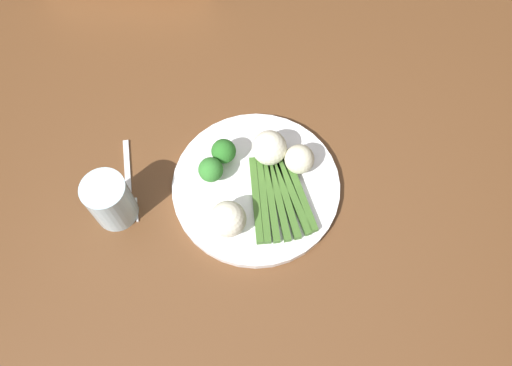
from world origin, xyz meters
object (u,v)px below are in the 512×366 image
object	(u,v)px
asparagus_bundle	(278,196)
cauliflower_front_left	(299,159)
fork	(128,182)
chair	(152,28)
dining_table	(239,215)
cauliflower_left	(228,219)
broccoli_outer_edge	(224,151)
plate	(256,186)
broccoli_right	(211,170)
cauliflower_near_center	(269,148)
water_glass	(110,201)

from	to	relation	value
asparagus_bundle	cauliflower_front_left	distance (m)	0.08
fork	chair	bearing A→B (deg)	176.09
cauliflower_front_left	dining_table	bearing A→B (deg)	24.68
cauliflower_front_left	cauliflower_left	bearing A→B (deg)	43.23
broccoli_outer_edge	cauliflower_front_left	distance (m)	0.13
plate	broccoli_right	distance (m)	0.09
cauliflower_front_left	asparagus_bundle	bearing A→B (deg)	58.77
cauliflower_near_center	water_glass	xyz separation A→B (m)	(0.26, 0.10, 0.00)
chair	cauliflower_near_center	bearing A→B (deg)	122.67
chair	fork	xyz separation A→B (m)	(-0.06, 0.58, 0.24)
chair	cauliflower_front_left	world-z (taller)	chair
dining_table	fork	xyz separation A→B (m)	(0.19, -0.02, 0.10)
broccoli_right	fork	distance (m)	0.16
broccoli_outer_edge	water_glass	distance (m)	0.21
dining_table	cauliflower_front_left	distance (m)	0.18
dining_table	chair	distance (m)	0.67
broccoli_outer_edge	cauliflower_front_left	size ratio (longest dim) A/B	1.02
plate	cauliflower_near_center	xyz separation A→B (m)	(-0.02, -0.06, 0.04)
chair	broccoli_outer_edge	distance (m)	0.65
chair	plate	world-z (taller)	chair
dining_table	asparagus_bundle	xyz separation A→B (m)	(-0.07, 0.01, 0.12)
water_glass	chair	bearing A→B (deg)	-85.86
water_glass	cauliflower_front_left	bearing A→B (deg)	-165.29
asparagus_bundle	cauliflower_left	bearing A→B (deg)	-69.10
cauliflower_left	fork	world-z (taller)	cauliflower_left
asparagus_bundle	cauliflower_left	size ratio (longest dim) A/B	2.81
plate	broccoli_outer_edge	distance (m)	0.08
cauliflower_near_center	cauliflower_front_left	xyz separation A→B (m)	(-0.05, 0.02, -0.00)
broccoli_outer_edge	broccoli_right	bearing A→B (deg)	59.95
cauliflower_front_left	broccoli_right	bearing A→B (deg)	8.80
dining_table	cauliflower_front_left	bearing A→B (deg)	-155.32
broccoli_outer_edge	cauliflower_front_left	xyz separation A→B (m)	(-0.13, 0.01, -0.00)
cauliflower_front_left	plate	bearing A→B (deg)	25.61
cauliflower_near_center	cauliflower_left	xyz separation A→B (m)	(0.07, 0.13, -0.00)
fork	water_glass	distance (m)	0.08
plate	broccoli_right	size ratio (longest dim) A/B	5.58
plate	asparagus_bundle	distance (m)	0.05
chair	broccoli_outer_edge	world-z (taller)	chair
asparagus_bundle	broccoli_outer_edge	xyz separation A→B (m)	(0.09, -0.07, 0.02)
plate	chair	bearing A→B (deg)	-64.20
cauliflower_left	water_glass	size ratio (longest dim) A/B	0.62
plate	cauliflower_near_center	size ratio (longest dim) A/B	4.79
cauliflower_left	dining_table	bearing A→B (deg)	-101.00
dining_table	chair	world-z (taller)	chair
dining_table	water_glass	distance (m)	0.25
cauliflower_near_center	fork	size ratio (longest dim) A/B	0.37
broccoli_right	water_glass	xyz separation A→B (m)	(0.16, 0.06, 0.00)
dining_table	fork	distance (m)	0.22
chair	cauliflower_left	distance (m)	0.76
asparagus_bundle	cauliflower_front_left	xyz separation A→B (m)	(-0.04, -0.06, 0.02)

